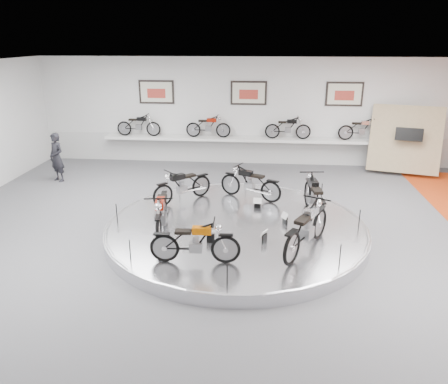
# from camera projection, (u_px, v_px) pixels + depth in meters

# --- Properties ---
(floor) EXTENTS (16.00, 16.00, 0.00)m
(floor) POSITION_uv_depth(u_px,v_px,m) (235.00, 240.00, 10.61)
(floor) COLOR #545456
(floor) RESTS_ON ground
(ceiling) EXTENTS (16.00, 16.00, 0.00)m
(ceiling) POSITION_uv_depth(u_px,v_px,m) (237.00, 70.00, 9.27)
(ceiling) COLOR white
(ceiling) RESTS_ON wall_back
(wall_back) EXTENTS (16.00, 0.00, 16.00)m
(wall_back) POSITION_uv_depth(u_px,v_px,m) (248.00, 112.00, 16.51)
(wall_back) COLOR silver
(wall_back) RESTS_ON floor
(dado_band) EXTENTS (15.68, 0.04, 1.10)m
(dado_band) POSITION_uv_depth(u_px,v_px,m) (248.00, 149.00, 16.97)
(dado_band) COLOR #BCBCBA
(dado_band) RESTS_ON floor
(display_platform) EXTENTS (6.40, 6.40, 0.30)m
(display_platform) POSITION_uv_depth(u_px,v_px,m) (236.00, 229.00, 10.84)
(display_platform) COLOR silver
(display_platform) RESTS_ON floor
(platform_rim) EXTENTS (6.40, 6.40, 0.10)m
(platform_rim) POSITION_uv_depth(u_px,v_px,m) (236.00, 225.00, 10.80)
(platform_rim) COLOR #B2B2BA
(platform_rim) RESTS_ON display_platform
(shelf) EXTENTS (11.00, 0.55, 0.10)m
(shelf) POSITION_uv_depth(u_px,v_px,m) (248.00, 139.00, 16.56)
(shelf) COLOR silver
(shelf) RESTS_ON wall_back
(poster_left) EXTENTS (1.35, 0.06, 0.88)m
(poster_left) POSITION_uv_depth(u_px,v_px,m) (156.00, 92.00, 16.54)
(poster_left) COLOR beige
(poster_left) RESTS_ON wall_back
(poster_center) EXTENTS (1.35, 0.06, 0.88)m
(poster_center) POSITION_uv_depth(u_px,v_px,m) (249.00, 93.00, 16.24)
(poster_center) COLOR beige
(poster_center) RESTS_ON wall_back
(poster_right) EXTENTS (1.35, 0.06, 0.88)m
(poster_right) POSITION_uv_depth(u_px,v_px,m) (344.00, 94.00, 15.93)
(poster_right) COLOR beige
(poster_right) RESTS_ON wall_back
(display_panel) EXTENTS (2.56, 1.52, 2.30)m
(display_panel) POSITION_uv_depth(u_px,v_px,m) (405.00, 139.00, 15.42)
(display_panel) COLOR tan
(display_panel) RESTS_ON floor
(shelf_bike_a) EXTENTS (1.22, 0.43, 0.73)m
(shelf_bike_a) POSITION_uv_depth(u_px,v_px,m) (139.00, 127.00, 16.79)
(shelf_bike_a) COLOR black
(shelf_bike_a) RESTS_ON shelf
(shelf_bike_b) EXTENTS (1.22, 0.43, 0.73)m
(shelf_bike_b) POSITION_uv_depth(u_px,v_px,m) (208.00, 128.00, 16.55)
(shelf_bike_b) COLOR maroon
(shelf_bike_b) RESTS_ON shelf
(shelf_bike_c) EXTENTS (1.22, 0.43, 0.73)m
(shelf_bike_c) POSITION_uv_depth(u_px,v_px,m) (288.00, 129.00, 16.29)
(shelf_bike_c) COLOR black
(shelf_bike_c) RESTS_ON shelf
(shelf_bike_d) EXTENTS (1.22, 0.43, 0.73)m
(shelf_bike_d) POSITION_uv_depth(u_px,v_px,m) (362.00, 131.00, 16.05)
(shelf_bike_d) COLOR silver
(shelf_bike_d) RESTS_ON shelf
(bike_a) EXTENTS (0.85, 1.90, 1.08)m
(bike_a) POSITION_uv_depth(u_px,v_px,m) (314.00, 197.00, 11.03)
(bike_a) COLOR black
(bike_a) RESTS_ON display_platform
(bike_b) EXTENTS (1.70, 1.20, 0.95)m
(bike_b) POSITION_uv_depth(u_px,v_px,m) (250.00, 183.00, 12.33)
(bike_b) COLOR black
(bike_b) RESTS_ON display_platform
(bike_c) EXTENTS (1.55, 1.54, 0.95)m
(bike_c) POSITION_uv_depth(u_px,v_px,m) (182.00, 185.00, 12.12)
(bike_c) COLOR black
(bike_c) RESTS_ON display_platform
(bike_d) EXTENTS (0.89, 1.90, 1.08)m
(bike_d) POSITION_uv_depth(u_px,v_px,m) (161.00, 213.00, 10.03)
(bike_d) COLOR maroon
(bike_d) RESTS_ON display_platform
(bike_e) EXTENTS (1.59, 0.62, 0.92)m
(bike_e) POSITION_uv_depth(u_px,v_px,m) (195.00, 242.00, 8.78)
(bike_e) COLOR #AA4E00
(bike_e) RESTS_ON display_platform
(bike_f) EXTENTS (1.45, 1.94, 1.09)m
(bike_f) POSITION_uv_depth(u_px,v_px,m) (307.00, 227.00, 9.25)
(bike_f) COLOR silver
(bike_f) RESTS_ON display_platform
(visitor) EXTENTS (0.72, 0.64, 1.66)m
(visitor) POSITION_uv_depth(u_px,v_px,m) (57.00, 157.00, 14.74)
(visitor) COLOR black
(visitor) RESTS_ON floor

